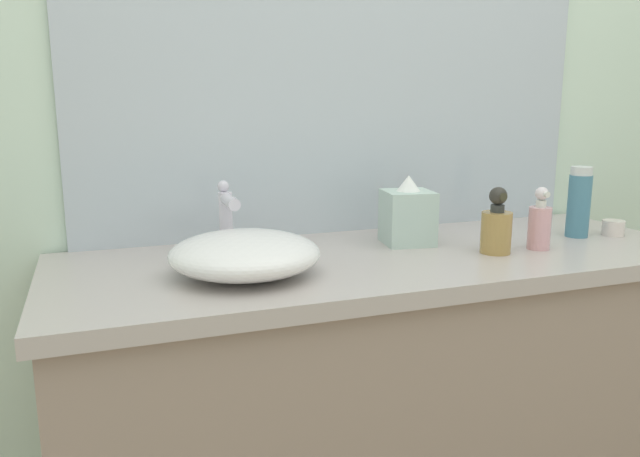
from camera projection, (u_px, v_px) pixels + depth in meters
The scene contains 10 objects.
bathroom_wall_rear at pixel (345, 65), 1.71m from camera, with size 6.00×0.06×2.60m, color silver.
vanity_counter at pixel (385, 413), 1.58m from camera, with size 1.58×0.58×0.84m.
wall_mirror_panel at pixel (344, 49), 1.66m from camera, with size 1.46×0.01×1.00m, color #B2BCC6.
sink_basin at pixel (245, 254), 1.31m from camera, with size 0.32×0.32×0.09m, color white.
faucet at pixel (227, 214), 1.46m from camera, with size 0.03×0.14×0.18m.
soap_dispenser at pixel (496, 227), 1.50m from camera, with size 0.07×0.07×0.16m.
lotion_bottle at pixel (579, 202), 1.67m from camera, with size 0.06×0.06×0.19m.
perfume_bottle at pixel (540, 224), 1.54m from camera, with size 0.06×0.06×0.16m.
tissue_box at pixel (408, 214), 1.59m from camera, with size 0.14×0.14×0.18m.
candle_jar at pixel (613, 228), 1.70m from camera, with size 0.06×0.06×0.04m, color silver.
Camera 1 is at (-0.68, -0.91, 1.21)m, focal length 34.88 mm.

